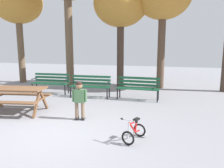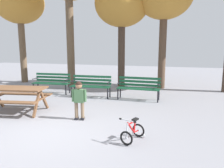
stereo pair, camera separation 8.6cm
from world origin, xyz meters
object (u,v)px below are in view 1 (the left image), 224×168
object	(u,v)px
child_standing	(79,97)
kids_bicycle	(134,132)
park_bench_left	(90,84)
park_bench_far_left	(51,81)
park_bench_right	(138,86)
picnic_table	(15,93)

from	to	relation	value
child_standing	kids_bicycle	bearing A→B (deg)	-28.85
child_standing	kids_bicycle	world-z (taller)	child_standing
park_bench_left	kids_bicycle	distance (m)	4.34
park_bench_left	child_standing	distance (m)	2.77
park_bench_far_left	park_bench_left	distance (m)	1.91
park_bench_left	park_bench_right	world-z (taller)	same
park_bench_left	park_bench_right	xyz separation A→B (m)	(1.91, 0.09, 0.00)
picnic_table	child_standing	world-z (taller)	child_standing
park_bench_right	kids_bicycle	xyz separation A→B (m)	(0.51, -3.69, -0.31)
park_bench_far_left	picnic_table	bearing A→B (deg)	-80.48
kids_bicycle	park_bench_right	bearing A→B (deg)	97.86
park_bench_far_left	park_bench_right	xyz separation A→B (m)	(3.81, -0.10, 0.00)
park_bench_far_left	park_bench_right	size ratio (longest dim) A/B	1.01
child_standing	park_bench_left	bearing A→B (deg)	105.41
park_bench_right	park_bench_left	bearing A→B (deg)	-177.21
picnic_table	park_bench_far_left	size ratio (longest dim) A/B	1.23
park_bench_left	kids_bicycle	world-z (taller)	park_bench_left
park_bench_left	child_standing	size ratio (longest dim) A/B	1.51
park_bench_far_left	park_bench_left	world-z (taller)	same
picnic_table	park_bench_far_left	xyz separation A→B (m)	(-0.46, 2.76, -0.08)
picnic_table	park_bench_right	distance (m)	4.27
park_bench_right	child_standing	distance (m)	3.00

